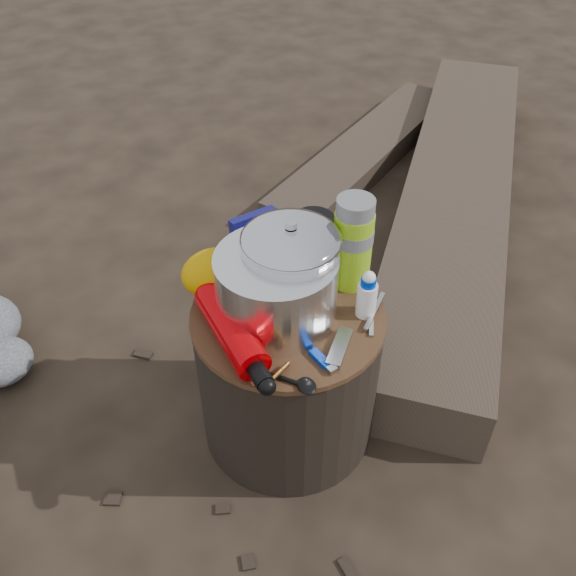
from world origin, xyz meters
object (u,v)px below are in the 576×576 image
object	(u,v)px
log_main	(455,196)
camping_pot	(291,266)
thermos	(353,243)
fuel_bottle	(232,330)
travel_mug	(313,242)
stump	(288,373)

from	to	relation	value
log_main	camping_pot	distance (m)	1.18
camping_pot	thermos	world-z (taller)	thermos
fuel_bottle	travel_mug	world-z (taller)	travel_mug
log_main	thermos	distance (m)	1.05
fuel_bottle	camping_pot	bearing A→B (deg)	18.96
fuel_bottle	thermos	world-z (taller)	thermos
stump	thermos	size ratio (longest dim) A/B	1.94
log_main	fuel_bottle	world-z (taller)	fuel_bottle
travel_mug	thermos	bearing A→B (deg)	-56.44
camping_pot	log_main	bearing A→B (deg)	34.97
log_main	fuel_bottle	size ratio (longest dim) A/B	7.00
log_main	fuel_bottle	xyz separation A→B (m)	(-1.06, -0.71, 0.35)
fuel_bottle	thermos	xyz separation A→B (m)	(0.32, 0.09, 0.08)
log_main	thermos	world-z (taller)	thermos
camping_pot	fuel_bottle	xyz separation A→B (m)	(-0.16, -0.07, -0.07)
fuel_bottle	thermos	size ratio (longest dim) A/B	1.37
camping_pot	thermos	xyz separation A→B (m)	(0.16, 0.02, 0.01)
camping_pot	travel_mug	distance (m)	0.15
thermos	log_main	bearing A→B (deg)	39.43
fuel_bottle	travel_mug	distance (m)	0.32
thermos	travel_mug	distance (m)	0.11
thermos	travel_mug	xyz separation A→B (m)	(-0.06, 0.09, -0.04)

